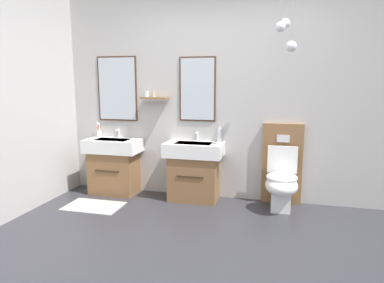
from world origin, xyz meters
TOP-DOWN VIEW (x-y plane):
  - ground_plane at (0.00, 0.00)m, footprint 5.68×4.70m
  - wall_back at (-0.01, 1.69)m, footprint 4.48×0.62m
  - bath_mat at (-1.46, 0.88)m, footprint 0.68×0.44m
  - vanity_sink_left at (-1.46, 1.45)m, footprint 0.73×0.44m
  - tap_on_left_sink at (-1.46, 1.60)m, footprint 0.03×0.13m
  - vanity_sink_right at (-0.35, 1.45)m, footprint 0.73×0.44m
  - tap_on_right_sink at (-0.35, 1.60)m, footprint 0.03×0.13m
  - toilet at (0.74, 1.43)m, footprint 0.48×0.62m
  - toothbrush_cup at (-1.75, 1.59)m, footprint 0.07×0.07m
  - soap_dispenser at (-0.05, 1.60)m, footprint 0.06×0.06m

SIDE VIEW (x-z plane):
  - ground_plane at x=0.00m, z-range -0.10..0.00m
  - bath_mat at x=-1.46m, z-range 0.00..0.01m
  - toilet at x=0.74m, z-range -0.12..0.88m
  - vanity_sink_left at x=-1.46m, z-range 0.03..0.77m
  - vanity_sink_right at x=-0.35m, z-range 0.03..0.77m
  - toothbrush_cup at x=-1.75m, z-range 0.70..0.90m
  - tap_on_left_sink at x=-1.46m, z-range 0.76..0.87m
  - tap_on_right_sink at x=-0.35m, z-range 0.76..0.87m
  - soap_dispenser at x=-0.05m, z-range 0.73..0.93m
  - wall_back at x=-0.01m, z-range 0.00..2.60m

